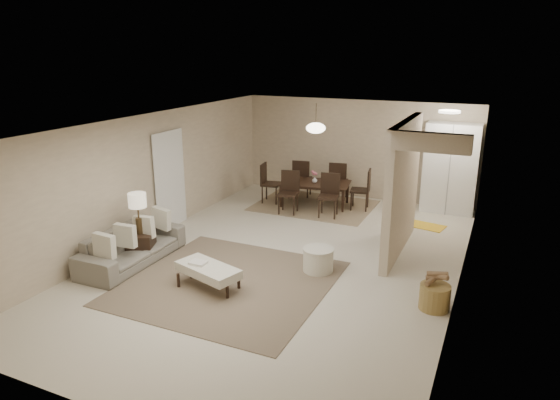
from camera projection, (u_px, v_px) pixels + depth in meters
The scene contains 22 objects.
floor at pixel (285, 259), 9.18m from camera, with size 9.00×9.00×0.00m, color beige.
ceiling at pixel (286, 123), 8.45m from camera, with size 9.00×9.00×0.00m, color white.
back_wall at pixel (357, 149), 12.73m from camera, with size 6.00×6.00×0.00m, color tan.
left_wall at pixel (149, 177), 10.01m from camera, with size 9.00×9.00×0.00m, color tan.
right_wall at pixel (465, 216), 7.63m from camera, with size 9.00×9.00×0.00m, color tan.
partition at pixel (402, 188), 9.19m from camera, with size 0.15×2.50×2.50m, color tan.
doorway at pixel (169, 181), 10.58m from camera, with size 0.04×0.90×2.04m, color black.
pantry_cabinet at pixel (451, 168), 11.56m from camera, with size 1.20×0.55×2.10m, color white.
flush_light at pixel (450, 112), 10.34m from camera, with size 0.44×0.44×0.05m, color white.
living_rug at pixel (229, 282), 8.24m from camera, with size 3.20×3.20×0.01m, color brown.
sofa at pixel (132, 246), 8.94m from camera, with size 0.84×2.14×0.63m, color slate.
ottoman_bench at pixel (208, 270), 7.97m from camera, with size 1.19×0.79×0.39m.
side_table at pixel (141, 246), 9.10m from camera, with size 0.46×0.46×0.50m, color black.
table_lamp at pixel (138, 204), 8.87m from camera, with size 0.32×0.32×0.76m.
round_pouf at pixel (318, 260), 8.61m from camera, with size 0.54×0.54×0.42m, color silver.
wicker_basket at pixel (435, 297), 7.37m from camera, with size 0.45×0.45×0.38m, color olive.
dining_rug at pixel (314, 205), 12.29m from camera, with size 2.80×2.10×0.01m, color #7E684E.
dining_table at pixel (314, 194), 12.21m from camera, with size 1.68×0.93×0.59m, color black.
dining_chairs at pixel (315, 186), 12.15m from camera, with size 2.69×2.11×0.99m.
vase at pixel (315, 180), 12.10m from camera, with size 0.13×0.13×0.14m, color white.
yellow_mat at pixel (425, 226), 10.88m from camera, with size 0.82×0.50×0.01m, color yellow.
pendant_light at pixel (316, 128), 11.74m from camera, with size 0.46×0.46×0.71m.
Camera 1 is at (3.42, -7.75, 3.71)m, focal length 32.00 mm.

